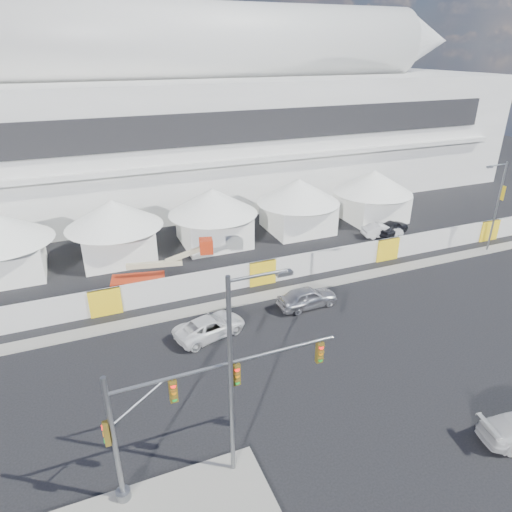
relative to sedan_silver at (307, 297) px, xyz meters
name	(u,v)px	position (x,y,z in m)	size (l,w,h in m)	color
ground	(265,435)	(-7.69, -10.02, -0.76)	(160.00, 160.00, 0.00)	black
far_curb	(419,264)	(12.31, 2.48, -0.70)	(80.00, 1.20, 0.12)	gray
stadium	(197,116)	(1.02, 31.48, 8.69)	(80.00, 24.80, 21.98)	silver
tent_row	(166,218)	(-7.19, 13.98, 2.39)	(53.40, 8.40, 5.40)	white
hoarding_fence	(262,272)	(-1.69, 4.48, 0.24)	(70.00, 0.25, 2.00)	silver
scaffold_tower	(458,132)	(38.31, 25.98, 5.24)	(4.40, 4.40, 12.00)	#595B60
sedan_silver	(307,297)	(0.00, 0.00, 0.00)	(4.48, 1.80, 1.52)	#AEAEB3
pickup_curb	(210,326)	(-7.64, -0.83, -0.09)	(4.81, 2.22, 1.34)	white
lot_car_a	(382,230)	(13.34, 9.15, -0.10)	(4.03, 1.40, 1.33)	silver
lot_car_b	(392,227)	(14.60, 9.26, -0.04)	(4.26, 1.71, 1.45)	black
traffic_mast	(172,416)	(-12.23, -11.02, 3.02)	(9.97, 0.62, 6.33)	slate
streetlight_median	(236,366)	(-9.53, -11.34, 4.94)	(2.68, 0.27, 9.68)	gray
streetlight_curb	(497,201)	(20.08, 2.48, 4.08)	(2.47, 0.56, 8.34)	gray
boom_lift	(148,278)	(-10.25, 6.89, 0.31)	(8.04, 2.54, 3.99)	red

